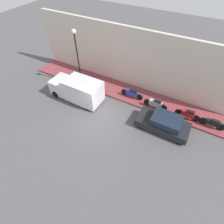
{
  "coord_description": "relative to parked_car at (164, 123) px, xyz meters",
  "views": [
    {
      "loc": [
        -7.34,
        -5.51,
        10.72
      ],
      "look_at": [
        1.11,
        -0.84,
        0.6
      ],
      "focal_mm": 28.0,
      "sensor_mm": 36.0,
      "label": 1
    }
  ],
  "objects": [
    {
      "name": "building_facade",
      "position": [
        3.84,
        4.83,
        2.13
      ],
      "size": [
        0.3,
        18.83,
        5.52
      ],
      "color": "beige",
      "rests_on": "ground_plane"
    },
    {
      "name": "streetlamp",
      "position": [
        1.54,
        8.75,
        3.12
      ],
      "size": [
        0.38,
        0.38,
        5.22
      ],
      "color": "black",
      "rests_on": "sidewalk"
    },
    {
      "name": "scooter_silver",
      "position": [
        1.74,
        1.25,
        -0.0
      ],
      "size": [
        0.3,
        2.03,
        0.85
      ],
      "color": "#B7B7BF",
      "rests_on": "sidewalk"
    },
    {
      "name": "motorcycle_black",
      "position": [
        1.84,
        -3.24,
        -0.04
      ],
      "size": [
        0.3,
        1.9,
        0.76
      ],
      "color": "black",
      "rests_on": "sidewalk"
    },
    {
      "name": "motorcycle_blue",
      "position": [
        2.04,
        3.54,
        -0.01
      ],
      "size": [
        0.3,
        2.09,
        0.85
      ],
      "color": "navy",
      "rests_on": "sidewalk"
    },
    {
      "name": "motorcycle_red",
      "position": [
        1.8,
        -1.38,
        0.01
      ],
      "size": [
        0.3,
        1.96,
        0.88
      ],
      "color": "#B21E1E",
      "rests_on": "sidewalk"
    },
    {
      "name": "sidewalk",
      "position": [
        2.46,
        4.83,
        -0.54
      ],
      "size": [
        2.47,
        18.83,
        0.16
      ],
      "color": "brown",
      "rests_on": "ground_plane"
    },
    {
      "name": "delivery_van",
      "position": [
        -0.27,
        7.83,
        0.42
      ],
      "size": [
        1.93,
        4.74,
        2.07
      ],
      "color": "silver",
      "rests_on": "ground_plane"
    },
    {
      "name": "ground_plane",
      "position": [
        -1.96,
        4.83,
        -0.62
      ],
      "size": [
        60.0,
        60.0,
        0.0
      ],
      "primitive_type": "plane",
      "color": "#514F51"
    },
    {
      "name": "parked_car",
      "position": [
        0.0,
        0.0,
        0.0
      ],
      "size": [
        1.8,
        3.91,
        1.3
      ],
      "color": "black",
      "rests_on": "ground_plane"
    }
  ]
}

